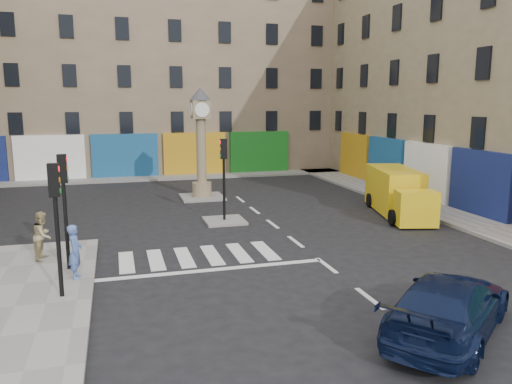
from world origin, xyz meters
name	(u,v)px	position (x,y,z in m)	size (l,w,h in m)	color
ground	(339,275)	(0.00, 0.00, 0.00)	(120.00, 120.00, 0.00)	black
sidewalk_right	(405,200)	(8.70, 10.00, 0.07)	(2.60, 30.00, 0.15)	gray
sidewalk_far	(155,178)	(-4.00, 22.20, 0.07)	(32.00, 2.40, 0.15)	gray
island_near	(224,221)	(-2.00, 8.00, 0.06)	(1.80, 1.80, 0.12)	gray
island_far	(202,197)	(-2.00, 14.00, 0.06)	(2.40, 2.40, 0.12)	gray
building_right	(512,56)	(15.00, 10.00, 8.00)	(10.00, 30.00, 16.00)	#978463
building_far	(145,63)	(-4.00, 28.00, 8.50)	(32.00, 10.00, 17.00)	#8A735C
traffic_light_left_near	(56,209)	(-8.30, 0.20, 2.62)	(0.28, 0.22, 3.70)	black
traffic_light_left_far	(64,193)	(-8.30, 2.60, 2.62)	(0.28, 0.22, 3.70)	black
traffic_light_island	(224,166)	(-2.00, 8.00, 2.59)	(0.28, 0.22, 3.70)	black
clock_pillar	(201,136)	(-2.00, 14.00, 3.55)	(1.20, 1.20, 6.10)	#978463
navy_sedan	(449,306)	(0.69, -4.46, 0.73)	(2.05, 5.04, 1.46)	black
yellow_van	(398,193)	(6.51, 7.30, 1.08)	(3.20, 6.23, 2.17)	yellow
pedestrian_blue	(75,251)	(-8.00, 1.62, 0.98)	(0.61, 0.40, 1.67)	#4F6DB6
pedestrian_tan	(43,235)	(-9.20, 3.93, 0.98)	(0.80, 0.63, 1.65)	tan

